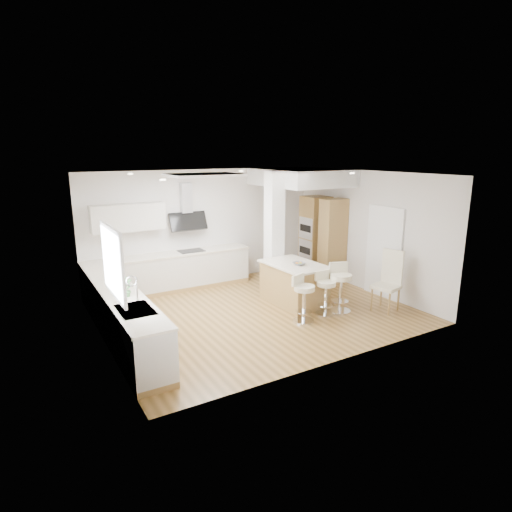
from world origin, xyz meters
TOP-DOWN VIEW (x-y plane):
  - ground at (0.00, 0.00)m, footprint 6.00×6.00m
  - ceiling at (0.00, 0.00)m, footprint 6.00×5.00m
  - wall_back at (0.00, 2.50)m, footprint 6.00×0.04m
  - wall_left at (-3.00, 0.00)m, footprint 0.04×5.00m
  - wall_right at (3.00, 0.00)m, footprint 0.04×5.00m
  - skylight at (-0.79, 0.60)m, footprint 4.10×2.10m
  - window_left at (-2.96, -0.90)m, footprint 0.06×1.28m
  - doorway_right at (2.97, -0.60)m, footprint 0.05×1.00m
  - counter_left at (-2.70, 0.23)m, footprint 0.63×4.50m
  - counter_back at (-0.91, 2.22)m, footprint 3.62×0.63m
  - pillar at (1.05, 0.95)m, footprint 0.35×0.35m
  - soffit at (2.10, 1.40)m, footprint 1.78×2.20m
  - oven_column at (2.68, 1.23)m, footprint 0.63×1.21m
  - peninsula at (0.99, 0.03)m, footprint 1.03×1.50m
  - bar_stool_a at (0.53, -0.91)m, footprint 0.53×0.53m
  - bar_stool_b at (1.14, -0.83)m, footprint 0.41×0.41m
  - bar_stool_c at (1.50, -0.86)m, footprint 0.59×0.59m
  - dining_chair at (2.45, -1.27)m, footprint 0.60×0.60m

SIDE VIEW (x-z plane):
  - ground at x=0.00m, z-range 0.00..0.00m
  - ceiling at x=0.00m, z-range -0.01..0.01m
  - peninsula at x=0.99m, z-range -0.03..0.92m
  - counter_left at x=-2.70m, z-range -0.22..1.13m
  - bar_stool_b at x=1.14m, z-range 0.05..0.94m
  - bar_stool_a at x=0.53m, z-range 0.06..0.98m
  - bar_stool_c at x=1.50m, z-range 0.06..1.08m
  - dining_chair at x=2.45m, z-range 0.04..1.30m
  - counter_back at x=-0.91m, z-range -0.55..1.95m
  - doorway_right at x=2.97m, z-range -0.05..2.05m
  - oven_column at x=2.68m, z-range 0.00..2.10m
  - wall_back at x=0.00m, z-range 0.00..2.80m
  - wall_left at x=-3.00m, z-range 0.00..2.80m
  - wall_right at x=3.00m, z-range 0.00..2.80m
  - pillar at x=1.05m, z-range 0.00..2.80m
  - window_left at x=-2.96m, z-range 1.16..2.23m
  - soffit at x=2.10m, z-range 2.40..2.80m
  - skylight at x=-0.79m, z-range 2.74..2.80m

